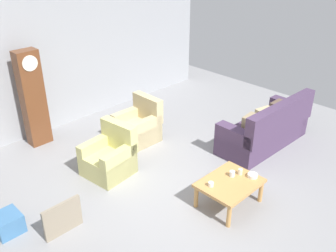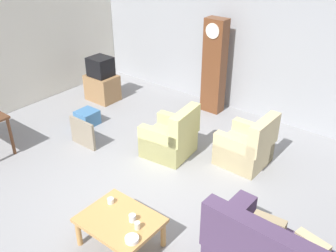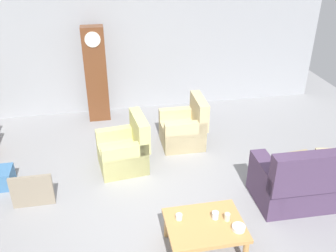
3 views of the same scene
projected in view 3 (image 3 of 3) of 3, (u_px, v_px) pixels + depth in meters
ground_plane at (162, 209)px, 5.47m from camera, size 10.40×10.40×0.00m
garage_door_wall at (132, 37)px, 7.82m from camera, size 8.40×0.16×3.20m
couch_floral at (327, 180)px, 5.52m from camera, size 2.12×0.93×1.04m
armchair_olive_near at (125, 151)px, 6.30m from camera, size 0.87×0.85×0.92m
armchair_olive_far at (185, 129)px, 6.98m from camera, size 0.80×0.77×0.92m
coffee_table_wood at (205, 227)px, 4.62m from camera, size 0.96×0.76×0.43m
grandfather_clock at (96, 75)px, 7.58m from camera, size 0.44×0.30×1.98m
framed_picture_leaning at (32, 191)px, 5.42m from camera, size 0.60×0.05×0.52m
storage_box_blue at (0, 178)px, 5.90m from camera, size 0.38×0.39×0.30m
cup_white_porcelain at (179, 217)px, 4.65m from camera, size 0.08×0.08×0.07m
cup_blue_rimmed at (215, 215)px, 4.66m from camera, size 0.09×0.09×0.09m
cup_cream_tall at (227, 217)px, 4.63m from camera, size 0.07×0.07×0.10m
bowl_white_stacked at (239, 228)px, 4.49m from camera, size 0.16×0.16×0.05m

